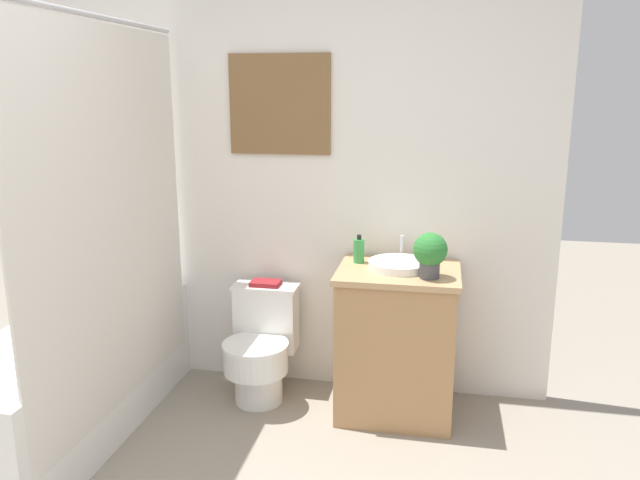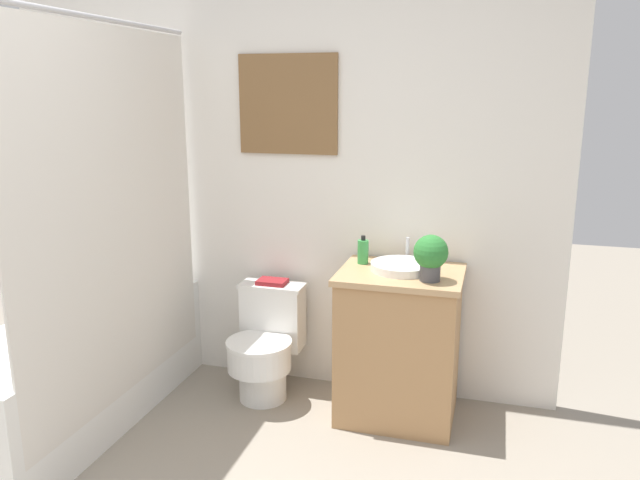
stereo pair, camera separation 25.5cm
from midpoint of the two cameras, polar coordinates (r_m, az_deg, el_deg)
The scene contains 8 objects.
wall_back at distance 3.51m, azimuth -2.03°, elevation 6.83°, with size 3.17×0.07×2.50m.
shower_area at distance 3.40m, azimuth -19.09°, elevation -10.57°, with size 0.59×1.56×1.98m.
toilet at distance 3.49m, azimuth -2.89°, elevation -9.65°, with size 0.36×0.48×0.61m.
vanity at distance 3.29m, azimuth 9.47°, elevation -9.42°, with size 0.62×0.51×0.78m.
sink at distance 3.17m, azimuth 9.80°, elevation -2.42°, with size 0.31×0.35×0.13m.
soap_bottle at distance 3.26m, azimuth 6.20°, elevation -1.07°, with size 0.06×0.06×0.15m.
potted_plant at distance 3.00m, azimuth 12.51°, elevation -1.37°, with size 0.16×0.16×0.22m.
book_on_tank at distance 3.49m, azimuth -2.30°, elevation -3.86°, with size 0.16×0.12×0.02m.
Camera 2 is at (1.21, -1.24, 1.66)m, focal length 35.00 mm.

